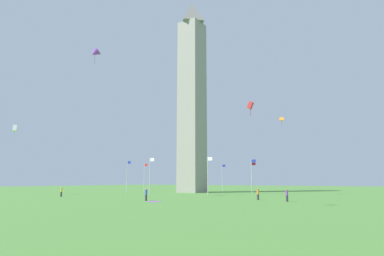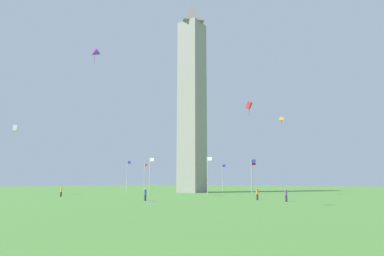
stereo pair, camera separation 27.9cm
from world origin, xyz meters
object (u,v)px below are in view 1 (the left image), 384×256
at_px(flagpole_n, 252,174).
at_px(kite_red_box, 250,105).
at_px(kite_purple_delta, 95,53).
at_px(kite_white_box, 15,128).
at_px(person_yellow_shirt, 61,192).
at_px(flagpole_e, 222,176).
at_px(person_purple_shirt, 287,195).
at_px(flagpole_sw, 127,175).
at_px(person_blue_shirt, 146,194).
at_px(flagpole_nw, 208,174).
at_px(flagpole_s, 144,176).
at_px(obelisk_monument, 192,93).
at_px(flagpole_se, 182,176).
at_px(flagpole_w, 150,174).
at_px(picnic_blanket_near_first_person, 154,202).
at_px(kite_orange_delta, 282,120).
at_px(person_orange_shirt, 258,194).
at_px(flagpole_ne, 252,175).

xyz_separation_m(flagpole_n, kite_red_box, (14.20, -33.44, 6.73)).
height_order(kite_red_box, kite_purple_delta, kite_purple_delta).
bearing_deg(kite_white_box, person_yellow_shirt, 6.73).
bearing_deg(flagpole_e, person_purple_shirt, -51.63).
bearing_deg(person_purple_shirt, flagpole_n, -1.75).
height_order(flagpole_sw, kite_red_box, kite_red_box).
xyz_separation_m(person_blue_shirt, kite_purple_delta, (-14.60, 1.71, 24.83)).
height_order(flagpole_nw, person_blue_shirt, flagpole_nw).
bearing_deg(flagpole_s, obelisk_monument, -0.00).
distance_m(flagpole_e, person_blue_shirt, 48.48).
height_order(flagpole_nw, kite_purple_delta, kite_purple_delta).
distance_m(kite_red_box, kite_white_box, 51.87).
distance_m(flagpole_se, flagpole_w, 28.71).
bearing_deg(flagpole_nw, kite_red_box, -50.13).
relative_size(flagpole_e, picnic_blanket_near_first_person, 4.16).
height_order(flagpole_n, flagpole_s, same).
bearing_deg(kite_red_box, flagpole_n, 113.01).
height_order(kite_orange_delta, kite_red_box, kite_orange_delta).
xyz_separation_m(flagpole_s, picnic_blanket_near_first_person, (30.37, -31.67, -4.11)).
bearing_deg(kite_white_box, flagpole_nw, 32.50).
bearing_deg(person_orange_shirt, flagpole_n, -26.78).
relative_size(flagpole_ne, flagpole_nw, 1.00).
height_order(flagpole_sw, person_yellow_shirt, flagpole_sw).
xyz_separation_m(flagpole_e, kite_white_box, (-22.05, -47.57, 9.16)).
xyz_separation_m(obelisk_monument, flagpole_nw, (11.05, -10.99, -20.67)).
bearing_deg(picnic_blanket_near_first_person, flagpole_w, 132.60).
bearing_deg(person_orange_shirt, flagpole_s, 11.41).
height_order(person_blue_shirt, kite_white_box, kite_white_box).
distance_m(obelisk_monument, person_orange_shirt, 40.44).
bearing_deg(person_blue_shirt, flagpole_se, -3.30).
xyz_separation_m(obelisk_monument, kite_red_box, (29.81, -33.44, -13.94)).
relative_size(kite_orange_delta, kite_purple_delta, 0.64).
xyz_separation_m(flagpole_se, person_yellow_shirt, (3.37, -41.32, -3.28)).
bearing_deg(kite_orange_delta, person_orange_shirt, -83.89).
bearing_deg(person_orange_shirt, picnic_blanket_near_first_person, 85.29).
bearing_deg(flagpole_nw, flagpole_s, 157.50).
distance_m(person_blue_shirt, kite_white_box, 37.09).
relative_size(person_yellow_shirt, kite_red_box, 1.04).
height_order(flagpole_n, flagpole_ne, same).
bearing_deg(obelisk_monument, flagpole_e, 89.77).
distance_m(flagpole_ne, flagpole_se, 21.98).
distance_m(flagpole_sw, flagpole_w, 11.89).
bearing_deg(picnic_blanket_near_first_person, kite_orange_delta, 74.78).
bearing_deg(kite_orange_delta, flagpole_ne, 134.17).
relative_size(flagpole_w, person_orange_shirt, 4.51).
distance_m(flagpole_w, picnic_blanket_near_first_person, 22.29).
bearing_deg(flagpole_nw, flagpole_se, 135.00).
xyz_separation_m(flagpole_sw, kite_purple_delta, (9.27, -18.39, 21.57)).
bearing_deg(person_purple_shirt, person_blue_shirt, 83.67).
distance_m(flagpole_e, flagpole_w, 31.08).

